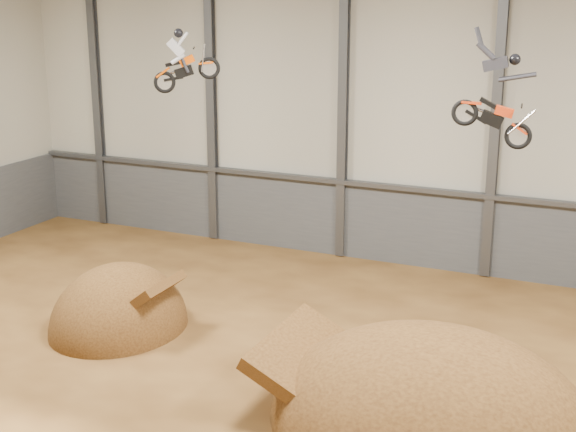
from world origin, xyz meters
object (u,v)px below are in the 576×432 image
object	(u,v)px
landing_ramp	(429,424)
fmx_rider_b	(489,89)
takeoff_ramp	(120,327)
fmx_rider_a	(189,54)

from	to	relation	value
landing_ramp	fmx_rider_b	size ratio (longest dim) A/B	2.88
takeoff_ramp	fmx_rider_b	size ratio (longest dim) A/B	1.71
fmx_rider_a	fmx_rider_b	size ratio (longest dim) A/B	0.74
landing_ramp	fmx_rider_a	distance (m)	14.60
fmx_rider_b	fmx_rider_a	bearing A→B (deg)	167.50
takeoff_ramp	fmx_rider_a	distance (m)	10.18
takeoff_ramp	landing_ramp	bearing A→B (deg)	-9.49
fmx_rider_a	fmx_rider_b	world-z (taller)	fmx_rider_a
takeoff_ramp	fmx_rider_b	xyz separation A→B (m)	(12.52, 1.21, 9.16)
fmx_rider_a	takeoff_ramp	bearing A→B (deg)	-161.35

